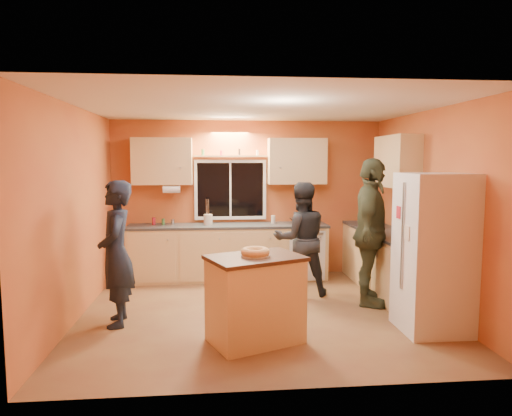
{
  "coord_description": "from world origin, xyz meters",
  "views": [
    {
      "loc": [
        -0.58,
        -5.65,
        1.94
      ],
      "look_at": [
        -0.02,
        0.4,
        1.3
      ],
      "focal_mm": 32.0,
      "sensor_mm": 36.0,
      "label": 1
    }
  ],
  "objects": [
    {
      "name": "room_shell",
      "position": [
        0.12,
        0.41,
        1.62
      ],
      "size": [
        4.54,
        4.04,
        2.61
      ],
      "color": "#C16D31",
      "rests_on": "ground"
    },
    {
      "name": "back_counter",
      "position": [
        0.01,
        1.7,
        0.45
      ],
      "size": [
        4.23,
        0.62,
        0.9
      ],
      "color": "tan",
      "rests_on": "ground"
    },
    {
      "name": "person_center",
      "position": [
        0.66,
        0.71,
        0.82
      ],
      "size": [
        0.82,
        0.66,
        1.63
      ],
      "primitive_type": "imported",
      "rotation": [
        0.0,
        0.0,
        3.19
      ],
      "color": "black",
      "rests_on": "ground"
    },
    {
      "name": "mixing_bowl",
      "position": [
        0.88,
        1.66,
        0.95
      ],
      "size": [
        0.52,
        0.52,
        0.1
      ],
      "primitive_type": "imported",
      "rotation": [
        0.0,
        0.0,
        0.39
      ],
      "color": "#321810",
      "rests_on": "back_counter"
    },
    {
      "name": "refrigerator",
      "position": [
        1.89,
        -0.8,
        0.9
      ],
      "size": [
        0.72,
        0.7,
        1.8
      ],
      "primitive_type": "cube",
      "color": "silver",
      "rests_on": "ground"
    },
    {
      "name": "bundt_pastry",
      "position": [
        -0.15,
        -0.93,
        0.98
      ],
      "size": [
        0.31,
        0.31,
        0.09
      ],
      "primitive_type": "torus",
      "color": "tan",
      "rests_on": "island"
    },
    {
      "name": "island",
      "position": [
        -0.15,
        -0.93,
        0.47
      ],
      "size": [
        1.14,
        0.98,
        0.93
      ],
      "rotation": [
        0.0,
        0.0,
        0.39
      ],
      "color": "tan",
      "rests_on": "ground"
    },
    {
      "name": "person_left",
      "position": [
        -1.73,
        -0.27,
        0.86
      ],
      "size": [
        0.5,
        0.68,
        1.71
      ],
      "primitive_type": "imported",
      "rotation": [
        0.0,
        0.0,
        -1.42
      ],
      "color": "black",
      "rests_on": "ground"
    },
    {
      "name": "person_right",
      "position": [
        1.5,
        0.18,
        0.99
      ],
      "size": [
        0.9,
        1.25,
        1.97
      ],
      "primitive_type": "imported",
      "rotation": [
        0.0,
        0.0,
        1.16
      ],
      "color": "#343C26",
      "rests_on": "ground"
    },
    {
      "name": "right_counter",
      "position": [
        1.95,
        0.5,
        0.45
      ],
      "size": [
        0.62,
        1.84,
        0.9
      ],
      "color": "tan",
      "rests_on": "ground"
    },
    {
      "name": "ground",
      "position": [
        0.0,
        0.0,
        0.0
      ],
      "size": [
        4.5,
        4.5,
        0.0
      ],
      "primitive_type": "plane",
      "color": "brown",
      "rests_on": "ground"
    },
    {
      "name": "red_box",
      "position": [
        1.98,
        1.18,
        0.94
      ],
      "size": [
        0.17,
        0.14,
        0.07
      ],
      "primitive_type": "cube",
      "rotation": [
        0.0,
        0.0,
        -0.14
      ],
      "color": "#AC1A29",
      "rests_on": "right_counter"
    },
    {
      "name": "utensil_crock",
      "position": [
        -0.67,
        1.71,
        0.99
      ],
      "size": [
        0.14,
        0.14,
        0.17
      ],
      "primitive_type": "cylinder",
      "color": "beige",
      "rests_on": "back_counter"
    },
    {
      "name": "potted_plant",
      "position": [
        1.99,
        0.22,
        1.04
      ],
      "size": [
        0.29,
        0.26,
        0.29
      ],
      "primitive_type": "imported",
      "rotation": [
        0.0,
        0.0,
        0.15
      ],
      "color": "gray",
      "rests_on": "right_counter"
    }
  ]
}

